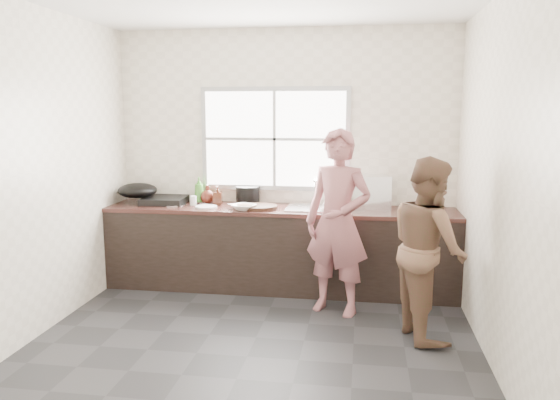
# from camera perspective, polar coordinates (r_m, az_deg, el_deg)

# --- Properties ---
(floor) EXTENTS (3.60, 3.20, 0.01)m
(floor) POSITION_cam_1_polar(r_m,az_deg,el_deg) (4.66, -2.51, -14.22)
(floor) COLOR #252528
(floor) RESTS_ON ground
(wall_back) EXTENTS (3.60, 0.01, 2.70)m
(wall_back) POSITION_cam_1_polar(r_m,az_deg,el_deg) (5.87, 0.45, 4.44)
(wall_back) COLOR silver
(wall_back) RESTS_ON ground
(wall_left) EXTENTS (0.01, 3.20, 2.70)m
(wall_left) POSITION_cam_1_polar(r_m,az_deg,el_deg) (4.98, -23.50, 2.74)
(wall_left) COLOR silver
(wall_left) RESTS_ON ground
(wall_right) EXTENTS (0.01, 3.20, 2.70)m
(wall_right) POSITION_cam_1_polar(r_m,az_deg,el_deg) (4.32, 21.55, 1.95)
(wall_right) COLOR beige
(wall_right) RESTS_ON ground
(wall_front) EXTENTS (3.60, 0.01, 2.70)m
(wall_front) POSITION_cam_1_polar(r_m,az_deg,el_deg) (2.76, -9.22, -1.46)
(wall_front) COLOR silver
(wall_front) RESTS_ON ground
(cabinet) EXTENTS (3.60, 0.62, 0.82)m
(cabinet) POSITION_cam_1_polar(r_m,az_deg,el_deg) (5.72, -0.01, -5.25)
(cabinet) COLOR black
(cabinet) RESTS_ON floor
(countertop) EXTENTS (3.60, 0.64, 0.04)m
(countertop) POSITION_cam_1_polar(r_m,az_deg,el_deg) (5.63, -0.01, -1.02)
(countertop) COLOR #321914
(countertop) RESTS_ON cabinet
(sink) EXTENTS (0.55, 0.45, 0.02)m
(sink) POSITION_cam_1_polar(r_m,az_deg,el_deg) (5.58, 3.54, -0.86)
(sink) COLOR silver
(sink) RESTS_ON countertop
(faucet) EXTENTS (0.02, 0.02, 0.30)m
(faucet) POSITION_cam_1_polar(r_m,az_deg,el_deg) (5.76, 3.73, 0.91)
(faucet) COLOR silver
(faucet) RESTS_ON countertop
(window_frame) EXTENTS (1.60, 0.05, 1.10)m
(window_frame) POSITION_cam_1_polar(r_m,az_deg,el_deg) (5.86, -0.54, 6.39)
(window_frame) COLOR #9EA0A5
(window_frame) RESTS_ON wall_back
(window_glazing) EXTENTS (1.50, 0.01, 1.00)m
(window_glazing) POSITION_cam_1_polar(r_m,az_deg,el_deg) (5.83, -0.58, 6.38)
(window_glazing) COLOR white
(window_glazing) RESTS_ON window_frame
(woman) EXTENTS (0.68, 0.56, 1.59)m
(woman) POSITION_cam_1_polar(r_m,az_deg,el_deg) (5.00, 6.05, -2.96)
(woman) COLOR #A96569
(woman) RESTS_ON floor
(person_side) EXTENTS (0.75, 0.86, 1.50)m
(person_side) POSITION_cam_1_polar(r_m,az_deg,el_deg) (4.63, 15.25, -4.84)
(person_side) COLOR brown
(person_side) RESTS_ON floor
(cutting_board) EXTENTS (0.47, 0.47, 0.04)m
(cutting_board) POSITION_cam_1_polar(r_m,az_deg,el_deg) (5.57, -2.13, -0.73)
(cutting_board) COLOR black
(cutting_board) RESTS_ON countertop
(cleaver) EXTENTS (0.20, 0.19, 0.01)m
(cleaver) POSITION_cam_1_polar(r_m,az_deg,el_deg) (5.63, -4.49, -0.40)
(cleaver) COLOR silver
(cleaver) RESTS_ON cutting_board
(bowl_mince) EXTENTS (0.30, 0.30, 0.06)m
(bowl_mince) POSITION_cam_1_polar(r_m,az_deg,el_deg) (5.52, -3.81, -0.74)
(bowl_mince) COLOR white
(bowl_mince) RESTS_ON countertop
(bowl_crabs) EXTENTS (0.26, 0.26, 0.06)m
(bowl_crabs) POSITION_cam_1_polar(r_m,az_deg,el_deg) (5.49, 5.80, -0.80)
(bowl_crabs) COLOR silver
(bowl_crabs) RESTS_ON countertop
(bowl_held) EXTENTS (0.22, 0.22, 0.06)m
(bowl_held) POSITION_cam_1_polar(r_m,az_deg,el_deg) (5.40, 5.03, -0.97)
(bowl_held) COLOR white
(bowl_held) RESTS_ON countertop
(black_pot) EXTENTS (0.33, 0.33, 0.18)m
(black_pot) POSITION_cam_1_polar(r_m,az_deg,el_deg) (5.90, -3.39, 0.54)
(black_pot) COLOR black
(black_pot) RESTS_ON countertop
(plate_food) EXTENTS (0.29, 0.29, 0.02)m
(plate_food) POSITION_cam_1_polar(r_m,az_deg,el_deg) (5.68, -7.71, -0.71)
(plate_food) COLOR white
(plate_food) RESTS_ON countertop
(bottle_green) EXTENTS (0.14, 0.14, 0.28)m
(bottle_green) POSITION_cam_1_polar(r_m,az_deg,el_deg) (6.01, -8.44, 1.08)
(bottle_green) COLOR #438C2D
(bottle_green) RESTS_ON countertop
(bottle_brown_tall) EXTENTS (0.09, 0.09, 0.18)m
(bottle_brown_tall) POSITION_cam_1_polar(r_m,az_deg,el_deg) (5.85, -6.54, 0.41)
(bottle_brown_tall) COLOR #3F1C0F
(bottle_brown_tall) RESTS_ON countertop
(bottle_brown_short) EXTENTS (0.17, 0.17, 0.18)m
(bottle_brown_short) POSITION_cam_1_polar(r_m,az_deg,el_deg) (5.94, -7.58, 0.55)
(bottle_brown_short) COLOR #491B12
(bottle_brown_short) RESTS_ON countertop
(glass_jar) EXTENTS (0.09, 0.09, 0.10)m
(glass_jar) POSITION_cam_1_polar(r_m,az_deg,el_deg) (5.84, -9.05, -0.05)
(glass_jar) COLOR white
(glass_jar) RESTS_ON countertop
(burner) EXTENTS (0.48, 0.48, 0.07)m
(burner) POSITION_cam_1_polar(r_m,az_deg,el_deg) (6.03, -11.96, -0.01)
(burner) COLOR black
(burner) RESTS_ON countertop
(wok) EXTENTS (0.52, 0.52, 0.16)m
(wok) POSITION_cam_1_polar(r_m,az_deg,el_deg) (6.08, -14.67, 0.97)
(wok) COLOR black
(wok) RESTS_ON burner
(dish_rack) EXTENTS (0.53, 0.46, 0.34)m
(dish_rack) POSITION_cam_1_polar(r_m,az_deg,el_deg) (5.66, 8.86, 0.86)
(dish_rack) COLOR silver
(dish_rack) RESTS_ON countertop
(pot_lid_left) EXTENTS (0.29, 0.29, 0.01)m
(pot_lid_left) POSITION_cam_1_polar(r_m,az_deg,el_deg) (5.88, -10.94, -0.48)
(pot_lid_left) COLOR #AEB0B4
(pot_lid_left) RESTS_ON countertop
(pot_lid_right) EXTENTS (0.29, 0.29, 0.01)m
(pot_lid_right) POSITION_cam_1_polar(r_m,az_deg,el_deg) (6.04, -7.83, -0.14)
(pot_lid_right) COLOR silver
(pot_lid_right) RESTS_ON countertop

